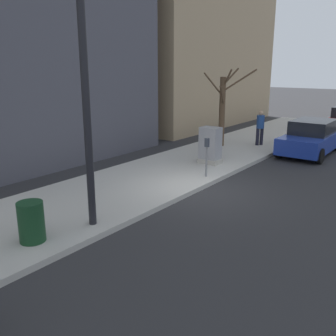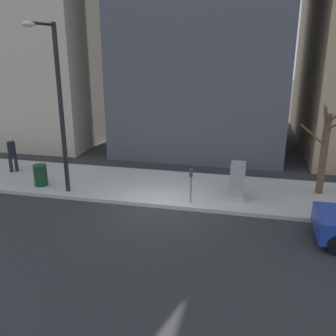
{
  "view_description": "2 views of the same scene",
  "coord_description": "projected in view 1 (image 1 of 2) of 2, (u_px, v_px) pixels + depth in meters",
  "views": [
    {
      "loc": [
        -5.96,
        9.71,
        3.86
      ],
      "look_at": [
        0.74,
        0.76,
        0.8
      ],
      "focal_mm": 40.0,
      "sensor_mm": 36.0,
      "label": 1
    },
    {
      "loc": [
        -12.54,
        -3.14,
        5.83
      ],
      "look_at": [
        -0.38,
        -0.37,
        1.75
      ],
      "focal_mm": 40.0,
      "sensor_mm": 36.0,
      "label": 2
    }
  ],
  "objects": [
    {
      "name": "ground_plane",
      "position": [
        201.0,
        191.0,
        11.96
      ],
      "size": [
        120.0,
        120.0,
        0.0
      ],
      "primitive_type": "plane",
      "color": "#2B2B2D"
    },
    {
      "name": "pedestrian_near_meter",
      "position": [
        260.0,
        126.0,
        17.94
      ],
      "size": [
        0.36,
        0.37,
        1.66
      ],
      "rotation": [
        0.0,
        0.0,
        1.06
      ],
      "color": "#1E1E2D",
      "rests_on": "sidewalk"
    },
    {
      "name": "utility_box",
      "position": [
        210.0,
        146.0,
        14.61
      ],
      "size": [
        0.83,
        0.61,
        1.43
      ],
      "color": "#A8A399",
      "rests_on": "sidewalk"
    },
    {
      "name": "bare_tree",
      "position": [
        223.0,
        108.0,
        17.55
      ],
      "size": [
        2.37,
        1.85,
        3.64
      ],
      "color": "brown",
      "rests_on": "sidewalk"
    },
    {
      "name": "trash_bin",
      "position": [
        31.0,
        222.0,
        8.09
      ],
      "size": [
        0.56,
        0.56,
        0.9
      ],
      "primitive_type": "cylinder",
      "color": "#14381E",
      "rests_on": "sidewalk"
    },
    {
      "name": "parking_meter",
      "position": [
        207.0,
        153.0,
        12.78
      ],
      "size": [
        0.14,
        0.1,
        1.35
      ],
      "color": "slate",
      "rests_on": "sidewalk"
    },
    {
      "name": "streetlamp",
      "position": [
        92.0,
        58.0,
        7.93
      ],
      "size": [
        1.97,
        0.32,
        6.5
      ],
      "color": "black",
      "rests_on": "sidewalk"
    },
    {
      "name": "parked_car_blue",
      "position": [
        311.0,
        138.0,
        16.84
      ],
      "size": [
        1.94,
        4.21,
        1.52
      ],
      "rotation": [
        0.0,
        0.0,
        0.0
      ],
      "color": "#1E389E",
      "rests_on": "ground"
    },
    {
      "name": "sidewalk",
      "position": [
        152.0,
        178.0,
        13.1
      ],
      "size": [
        4.0,
        36.0,
        0.15
      ],
      "primitive_type": "cube",
      "color": "#B2AFA8",
      "rests_on": "ground"
    }
  ]
}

